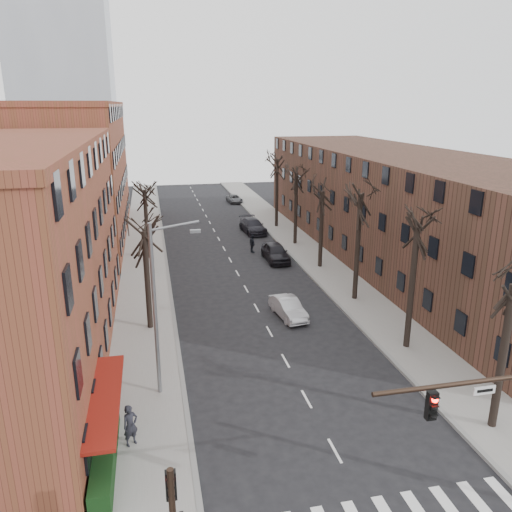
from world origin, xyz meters
TOP-DOWN VIEW (x-y plane):
  - sidewalk_left at (-8.00, 35.00)m, footprint 4.00×90.00m
  - sidewalk_right at (8.00, 35.00)m, footprint 4.00×90.00m
  - building_left_far at (-16.00, 44.00)m, footprint 12.00×28.00m
  - building_right at (16.00, 30.00)m, footprint 12.00×50.00m
  - office_tower at (-22.00, 95.00)m, footprint 18.00×18.00m
  - awning_left at (-9.40, 6.00)m, footprint 1.20×7.00m
  - hedge at (-9.50, 5.00)m, footprint 0.80×6.00m
  - tree_right_a at (7.60, 4.00)m, footprint 5.20×5.20m
  - tree_right_b at (7.60, 12.00)m, footprint 5.20×5.20m
  - tree_right_c at (7.60, 20.00)m, footprint 5.20×5.20m
  - tree_right_d at (7.60, 28.00)m, footprint 5.20×5.20m
  - tree_right_e at (7.60, 36.00)m, footprint 5.20×5.20m
  - tree_right_f at (7.60, 44.00)m, footprint 5.20×5.20m
  - tree_left_a at (-7.60, 18.00)m, footprint 5.20×5.20m
  - tree_left_b at (-7.60, 34.00)m, footprint 5.20×5.20m
  - streetlight at (-7.03, 10.00)m, footprint 2.45×0.22m
  - silver_sedan at (1.82, 18.00)m, footprint 1.97×4.25m
  - parked_car_near at (4.17, 30.88)m, footprint 2.09×4.96m
  - parked_car_mid at (4.27, 41.96)m, footprint 2.67×5.62m
  - parked_car_far at (5.29, 60.60)m, footprint 2.17×4.24m
  - pedestrian_a at (-8.51, 6.07)m, footprint 0.82×0.74m
  - pedestrian_crossing at (2.55, 33.94)m, footprint 0.67×1.16m

SIDE VIEW (x-z plane):
  - awning_left at x=-9.40m, z-range -0.07..0.07m
  - tree_right_a at x=7.60m, z-range -5.00..5.00m
  - tree_right_b at x=7.60m, z-range -5.40..5.40m
  - tree_right_c at x=7.60m, z-range -5.80..5.80m
  - tree_right_d at x=7.60m, z-range -5.00..5.00m
  - tree_right_e at x=7.60m, z-range -5.40..5.40m
  - tree_right_f at x=7.60m, z-range -5.80..5.80m
  - tree_left_a at x=-7.60m, z-range -4.75..4.75m
  - tree_left_b at x=-7.60m, z-range -4.75..4.75m
  - sidewalk_left at x=-8.00m, z-range 0.00..0.15m
  - sidewalk_right at x=8.00m, z-range 0.00..0.15m
  - parked_car_far at x=5.29m, z-range 0.00..1.15m
  - hedge at x=-9.50m, z-range 0.15..1.15m
  - silver_sedan at x=1.82m, z-range 0.00..1.35m
  - parked_car_mid at x=4.27m, z-range 0.00..1.58m
  - parked_car_near at x=4.17m, z-range 0.00..1.67m
  - pedestrian_crossing at x=2.55m, z-range 0.00..1.86m
  - pedestrian_a at x=-8.51m, z-range 0.15..2.03m
  - building_right at x=16.00m, z-range 0.00..10.00m
  - streetlight at x=-7.03m, z-range 0.50..9.53m
  - building_left_far at x=-16.00m, z-range 0.00..14.00m
  - office_tower at x=-22.00m, z-range 0.00..60.00m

